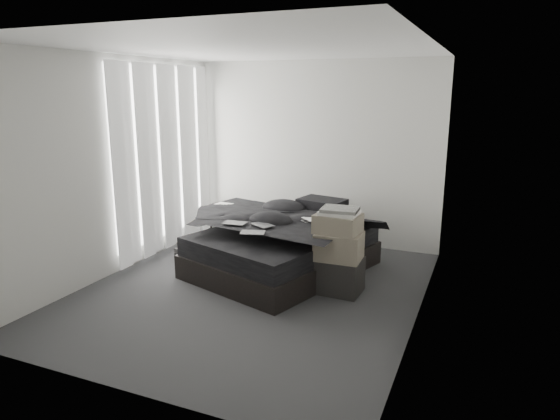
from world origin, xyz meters
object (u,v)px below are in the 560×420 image
at_px(bed, 282,259).
at_px(side_stand, 225,227).
at_px(laptop, 310,215).
at_px(box_lower, 337,275).

distance_m(bed, side_stand, 1.18).
relative_size(laptop, box_lower, 0.64).
height_order(bed, laptop, laptop).
height_order(laptop, side_stand, laptop).
bearing_deg(box_lower, bed, 155.25).
height_order(laptop, box_lower, laptop).
height_order(bed, box_lower, box_lower).
bearing_deg(bed, laptop, 7.50).
distance_m(bed, laptop, 0.73).
bearing_deg(bed, box_lower, -7.06).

